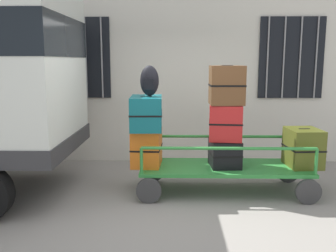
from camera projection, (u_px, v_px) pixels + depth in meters
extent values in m
plane|color=gray|center=(172.00, 205.00, 5.18)|extent=(40.00, 40.00, 0.00)
cube|color=silver|center=(174.00, 31.00, 7.18)|extent=(12.00, 0.30, 5.00)
cube|color=black|center=(78.00, 58.00, 7.13)|extent=(1.20, 0.04, 1.50)
cylinder|color=gray|center=(54.00, 58.00, 7.10)|extent=(0.03, 0.03, 1.50)
cylinder|color=gray|center=(70.00, 58.00, 7.09)|extent=(0.03, 0.03, 1.50)
cylinder|color=gray|center=(86.00, 58.00, 7.09)|extent=(0.03, 0.03, 1.50)
cylinder|color=gray|center=(102.00, 58.00, 7.08)|extent=(0.03, 0.03, 1.50)
cube|color=black|center=(291.00, 58.00, 7.05)|extent=(1.20, 0.04, 1.50)
cylinder|color=gray|center=(268.00, 58.00, 7.02)|extent=(0.03, 0.03, 1.50)
cylinder|color=gray|center=(284.00, 58.00, 7.01)|extent=(0.03, 0.03, 1.50)
cylinder|color=gray|center=(300.00, 58.00, 7.01)|extent=(0.03, 0.03, 1.50)
cylinder|color=gray|center=(316.00, 58.00, 7.00)|extent=(0.03, 0.03, 1.50)
cube|color=#2D8438|center=(224.00, 167.00, 5.62)|extent=(2.47, 0.91, 0.05)
cylinder|color=#383838|center=(308.00, 192.00, 5.17)|extent=(0.35, 0.06, 0.35)
cylinder|color=#383838|center=(288.00, 172.00, 6.10)|extent=(0.35, 0.06, 0.35)
cylinder|color=#383838|center=(149.00, 191.00, 5.21)|extent=(0.35, 0.06, 0.35)
cylinder|color=#383838|center=(153.00, 171.00, 6.15)|extent=(0.35, 0.06, 0.35)
cylinder|color=#2D8438|center=(316.00, 162.00, 5.16)|extent=(0.04, 0.04, 0.36)
cylinder|color=#2D8438|center=(297.00, 148.00, 5.97)|extent=(0.04, 0.04, 0.36)
cylinder|color=#2D8438|center=(141.00, 161.00, 5.21)|extent=(0.04, 0.04, 0.36)
cylinder|color=#2D8438|center=(146.00, 147.00, 6.02)|extent=(0.04, 0.04, 0.36)
cylinder|color=#2D8438|center=(229.00, 148.00, 5.15)|extent=(2.39, 0.04, 0.04)
cylinder|color=#2D8438|center=(222.00, 136.00, 5.97)|extent=(2.39, 0.04, 0.04)
cube|color=orange|center=(147.00, 147.00, 5.63)|extent=(0.44, 0.59, 0.54)
cube|color=black|center=(147.00, 147.00, 5.63)|extent=(0.45, 0.60, 0.02)
cube|color=black|center=(147.00, 130.00, 5.59)|extent=(0.15, 0.04, 0.02)
cube|color=#0F5960|center=(146.00, 113.00, 5.54)|extent=(0.48, 0.74, 0.48)
cube|color=black|center=(146.00, 113.00, 5.54)|extent=(0.49, 0.75, 0.02)
cube|color=black|center=(146.00, 97.00, 5.50)|extent=(0.16, 0.04, 0.02)
cube|color=black|center=(225.00, 153.00, 5.57)|extent=(0.46, 0.50, 0.39)
cube|color=black|center=(225.00, 153.00, 5.57)|extent=(0.47, 0.51, 0.02)
cube|color=black|center=(225.00, 141.00, 5.54)|extent=(0.15, 0.04, 0.02)
cube|color=#B21E1E|center=(225.00, 122.00, 5.52)|extent=(0.51, 0.55, 0.52)
cube|color=black|center=(225.00, 122.00, 5.52)|extent=(0.52, 0.56, 0.02)
cube|color=black|center=(226.00, 105.00, 5.48)|extent=(0.16, 0.04, 0.02)
cube|color=brown|center=(227.00, 85.00, 5.38)|extent=(0.48, 0.41, 0.55)
cube|color=black|center=(227.00, 85.00, 5.38)|extent=(0.49, 0.42, 0.02)
cube|color=black|center=(227.00, 66.00, 5.33)|extent=(0.16, 0.03, 0.02)
cube|color=#4C5119|center=(303.00, 148.00, 5.57)|extent=(0.49, 0.58, 0.56)
cube|color=black|center=(303.00, 148.00, 5.57)|extent=(0.50, 0.59, 0.02)
cube|color=black|center=(304.00, 129.00, 5.52)|extent=(0.16, 0.04, 0.02)
ellipsoid|color=black|center=(149.00, 81.00, 5.47)|extent=(0.27, 0.19, 0.44)
cube|color=black|center=(149.00, 84.00, 5.38)|extent=(0.14, 0.06, 0.15)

